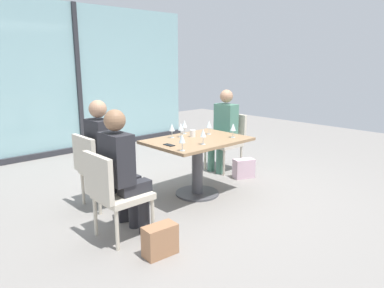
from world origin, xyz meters
TOP-DOWN VIEW (x-y plane):
  - ground_plane at (0.00, 0.00)m, footprint 12.00×12.00m
  - window_wall_backdrop at (0.00, 3.20)m, footprint 4.88×0.10m
  - dining_table_main at (0.00, 0.00)m, footprint 1.23×0.87m
  - chair_far_left at (-1.13, 0.49)m, footprint 0.50×0.46m
  - chair_far_right at (1.13, 0.49)m, footprint 0.50×0.46m
  - chair_side_end at (-1.41, -0.33)m, footprint 0.50×0.46m
  - person_far_left at (-1.02, 0.49)m, footprint 0.39×0.34m
  - person_far_right at (1.02, 0.49)m, footprint 0.39×0.34m
  - person_side_end at (-1.30, -0.33)m, footprint 0.39×0.34m
  - wine_glass_0 at (0.40, -0.24)m, footprint 0.07×0.07m
  - wine_glass_1 at (0.10, 0.36)m, footprint 0.07×0.07m
  - wine_glass_2 at (-0.53, -0.31)m, footprint 0.07×0.07m
  - wine_glass_3 at (-0.18, 0.28)m, footprint 0.07×0.07m
  - wine_glass_4 at (0.32, 0.12)m, footprint 0.07×0.07m
  - wine_glass_5 at (-0.15, -0.25)m, footprint 0.07×0.07m
  - wine_glass_6 at (-0.07, 0.23)m, footprint 0.07×0.07m
  - coffee_cup at (0.05, 0.14)m, footprint 0.08×0.08m
  - cell_phone_on_table at (-0.47, -0.02)m, footprint 0.07×0.14m
  - handbag_0 at (-1.03, -0.05)m, footprint 0.34×0.27m
  - handbag_1 at (0.97, 0.02)m, footprint 0.34×0.26m
  - handbag_2 at (-1.27, -0.85)m, footprint 0.31×0.18m

SIDE VIEW (x-z plane):
  - ground_plane at x=0.00m, z-range 0.00..0.00m
  - handbag_0 at x=-1.03m, z-range 0.00..0.28m
  - handbag_1 at x=0.97m, z-range 0.00..0.28m
  - handbag_2 at x=-1.27m, z-range 0.00..0.28m
  - chair_far_left at x=-1.13m, z-range 0.06..0.93m
  - chair_far_right at x=1.13m, z-range 0.06..0.93m
  - chair_side_end at x=-1.41m, z-range 0.06..0.93m
  - dining_table_main at x=0.00m, z-range 0.18..0.91m
  - person_far_left at x=-1.02m, z-range 0.07..1.33m
  - person_far_right at x=1.02m, z-range 0.07..1.33m
  - person_side_end at x=-1.30m, z-range 0.07..1.33m
  - cell_phone_on_table at x=-0.47m, z-range 0.73..0.74m
  - coffee_cup at x=0.05m, z-range 0.73..0.82m
  - wine_glass_0 at x=0.40m, z-range 0.77..0.95m
  - wine_glass_1 at x=0.10m, z-range 0.77..0.95m
  - wine_glass_2 at x=-0.53m, z-range 0.77..0.95m
  - wine_glass_3 at x=-0.18m, z-range 0.77..0.95m
  - wine_glass_4 at x=0.32m, z-range 0.77..0.95m
  - wine_glass_5 at x=-0.15m, z-range 0.77..0.95m
  - wine_glass_6 at x=-0.07m, z-range 0.77..0.95m
  - window_wall_backdrop at x=0.00m, z-range -0.14..2.56m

